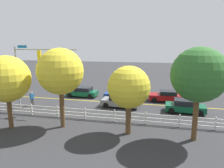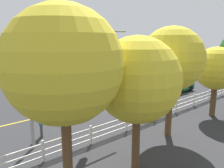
# 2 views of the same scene
# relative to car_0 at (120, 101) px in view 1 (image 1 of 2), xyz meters

# --- Properties ---
(ground_plane) EXTENTS (120.00, 120.00, 0.00)m
(ground_plane) POSITION_rel_car_0_xyz_m (4.08, -1.67, -0.68)
(ground_plane) COLOR #2D2D30
(lane_center_stripe) EXTENTS (28.00, 0.16, 0.01)m
(lane_center_stripe) POSITION_rel_car_0_xyz_m (0.08, -1.67, -0.67)
(lane_center_stripe) COLOR gold
(lane_center_stripe) RESTS_ON ground_plane
(signal_assembly) EXTENTS (7.24, 0.38, 7.01)m
(signal_assembly) POSITION_rel_car_0_xyz_m (9.04, 2.87, 4.25)
(signal_assembly) COLOR gray
(signal_assembly) RESTS_ON ground_plane
(car_0) EXTENTS (4.37, 2.14, 1.43)m
(car_0) POSITION_rel_car_0_xyz_m (0.00, 0.00, 0.00)
(car_0) COLOR slate
(car_0) RESTS_ON ground_plane
(car_1) EXTENTS (4.22, 2.01, 1.34)m
(car_1) POSITION_rel_car_0_xyz_m (5.93, -3.59, -0.02)
(car_1) COLOR #0C4C2D
(car_1) RESTS_ON ground_plane
(car_2) EXTENTS (4.12, 2.14, 1.40)m
(car_2) POSITION_rel_car_0_xyz_m (-7.05, 0.43, -0.01)
(car_2) COLOR #0C4C2D
(car_2) RESTS_ON ground_plane
(car_3) EXTENTS (4.14, 2.01, 1.35)m
(car_3) POSITION_rel_car_0_xyz_m (0.50, -3.37, -0.02)
(car_3) COLOR navy
(car_3) RESTS_ON ground_plane
(car_4) EXTENTS (4.44, 2.07, 1.37)m
(car_4) POSITION_rel_car_0_xyz_m (-5.33, -3.64, -0.01)
(car_4) COLOR maroon
(car_4) RESTS_ON ground_plane
(pedestrian) EXTENTS (0.39, 0.47, 1.69)m
(pedestrian) POSITION_rel_car_0_xyz_m (10.11, 1.87, 0.25)
(pedestrian) COLOR #3F3F42
(pedestrian) RESTS_ON ground_plane
(white_rail_fence) EXTENTS (26.10, 0.10, 1.15)m
(white_rail_fence) POSITION_rel_car_0_xyz_m (1.08, 4.67, -0.08)
(white_rail_fence) COLOR white
(white_rail_fence) RESTS_ON ground_plane
(tree_1) EXTENTS (3.97, 3.97, 6.96)m
(tree_1) POSITION_rel_car_0_xyz_m (-6.97, 6.97, 4.27)
(tree_1) COLOR brown
(tree_1) RESTS_ON ground_plane
(tree_2) EXTENTS (3.90, 3.90, 6.83)m
(tree_2) POSITION_rel_car_0_xyz_m (3.80, 6.83, 4.18)
(tree_2) COLOR brown
(tree_2) RESTS_ON ground_plane
(tree_3) EXTENTS (3.34, 3.34, 5.51)m
(tree_3) POSITION_rel_car_0_xyz_m (-1.98, 6.97, 3.13)
(tree_3) COLOR brown
(tree_3) RESTS_ON ground_plane
(tree_4) EXTENTS (3.89, 3.89, 6.23)m
(tree_4) POSITION_rel_car_0_xyz_m (8.08, 8.01, 3.59)
(tree_4) COLOR brown
(tree_4) RESTS_ON ground_plane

